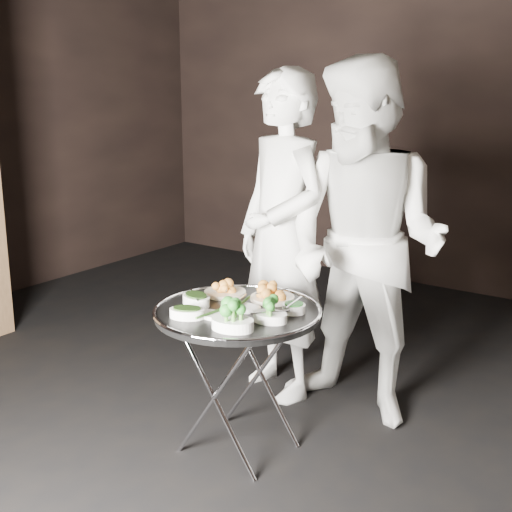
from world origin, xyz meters
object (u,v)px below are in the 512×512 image
Objects in this scene: tray_stand at (238,375)px; waiter_left at (282,237)px; serving_tray at (237,312)px; waiter_right at (365,245)px.

tray_stand is 0.89m from waiter_left.
waiter_left is at bearing 106.80° from tray_stand.
serving_tray is 0.75m from waiter_left.
waiter_right reaches higher than serving_tray.
waiter_right is at bearing 21.84° from waiter_left.
waiter_left is at bearing -176.85° from waiter_right.
waiter_left is 0.97× the size of waiter_right.
waiter_left is (-0.21, 0.69, 0.20)m from serving_tray.
tray_stand is 0.32m from serving_tray.
serving_tray is (-0.00, -0.00, 0.32)m from tray_stand.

